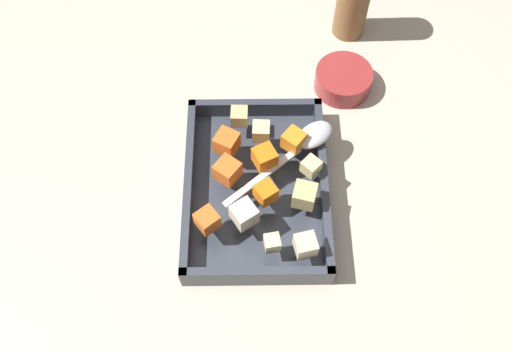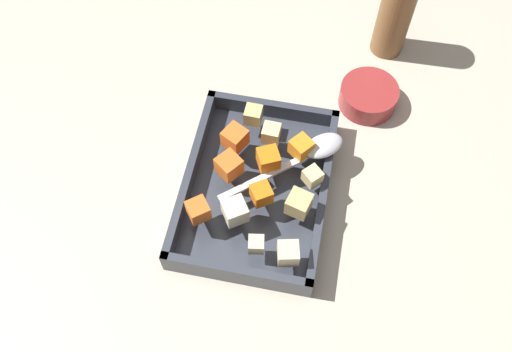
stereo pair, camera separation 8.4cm
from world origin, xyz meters
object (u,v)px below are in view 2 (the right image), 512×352
at_px(serving_spoon, 316,150).
at_px(small_prep_bowl, 368,96).
at_px(pepper_mill, 396,10).
at_px(baking_dish, 256,189).

distance_m(serving_spoon, small_prep_bowl, 0.17).
bearing_deg(pepper_mill, small_prep_bowl, -9.35).
bearing_deg(small_prep_bowl, pepper_mill, 170.65).
bearing_deg(pepper_mill, baking_dish, -27.06).
distance_m(pepper_mill, small_prep_bowl, 0.15).
bearing_deg(small_prep_bowl, baking_dish, -36.13).
xyz_separation_m(serving_spoon, small_prep_bowl, (-0.15, 0.07, -0.04)).
relative_size(pepper_mill, small_prep_bowl, 2.06).
bearing_deg(baking_dish, pepper_mill, 152.94).
relative_size(baking_dish, serving_spoon, 1.67).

